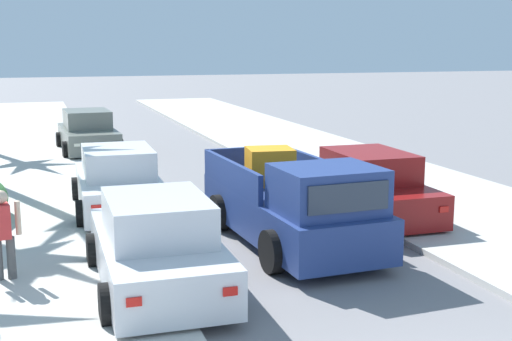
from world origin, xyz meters
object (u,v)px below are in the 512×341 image
Objects in this scene: car_right_near at (118,183)px; pedestrian at (3,232)px; pickup_truck at (293,206)px; car_right_mid at (157,247)px; car_left_near at (367,187)px; car_left_mid at (88,133)px.

car_right_near is 4.98m from pedestrian.
pickup_truck is 3.33× the size of pedestrian.
car_left_near is at bearing 30.12° from car_right_mid.
pickup_truck is 1.23× the size of car_left_mid.
pedestrian is (-2.35, -4.39, 0.20)m from car_right_near.
pickup_truck reaches higher than car_right_near.
car_right_mid is 2.69× the size of pedestrian.
pedestrian is (-2.31, 0.92, 0.20)m from car_right_mid.
car_left_near is at bearing 15.73° from pedestrian.
car_left_near is 6.10m from car_right_mid.
car_right_near is (-5.24, 2.25, 0.00)m from car_left_near.
pedestrian is at bearing -172.77° from pickup_truck.
pedestrian is (-5.24, -0.66, 0.11)m from pickup_truck.
pickup_truck is 1.23× the size of car_right_near.
car_right_mid is at bearing -90.43° from car_right_near.
pedestrian reaches higher than car_left_mid.
car_left_near and car_right_near have the same top height.
car_right_near is (-2.89, 3.73, -0.09)m from pickup_truck.
pedestrian reaches higher than car_right_near.
pickup_truck is 4.71m from car_right_near.
car_right_near is 5.31m from car_right_mid.
car_left_mid is 1.01× the size of car_right_mid.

